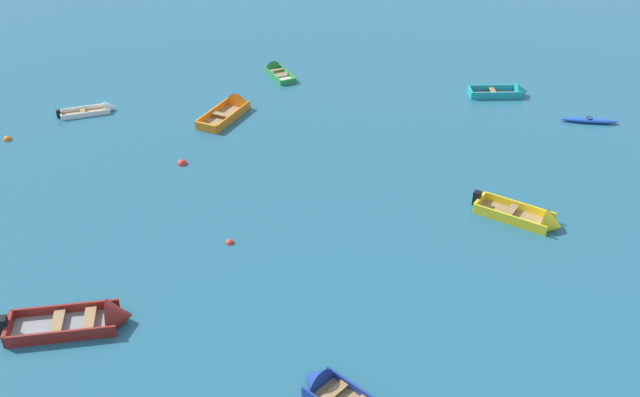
{
  "coord_description": "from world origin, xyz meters",
  "views": [
    {
      "loc": [
        -0.82,
        -5.8,
        16.72
      ],
      "look_at": [
        0.0,
        20.39,
        0.15
      ],
      "focal_mm": 40.02,
      "sensor_mm": 36.0,
      "label": 1
    }
  ],
  "objects": [
    {
      "name": "rowboat_turquoise_far_right",
      "position": [
        11.12,
        31.32,
        0.18
      ],
      "size": [
        3.32,
        1.1,
        0.99
      ],
      "color": "#4C4C51",
      "rests_on": "ground_plane"
    },
    {
      "name": "rowboat_orange_midfield_left",
      "position": [
        -4.44,
        29.73,
        0.2
      ],
      "size": [
        2.89,
        4.08,
        1.21
      ],
      "color": "#99754C",
      "rests_on": "ground_plane"
    },
    {
      "name": "rowboat_yellow_near_left",
      "position": [
        8.78,
        18.41,
        0.2
      ],
      "size": [
        3.62,
        3.01,
        1.12
      ],
      "color": "#99754C",
      "rests_on": "ground_plane"
    },
    {
      "name": "rowboat_deep_blue_outer_right",
      "position": [
        -0.02,
        9.35,
        0.17
      ],
      "size": [
        3.21,
        3.17,
        1.09
      ],
      "color": "#99754C",
      "rests_on": "ground_plane"
    },
    {
      "name": "rowboat_white_midfield_right",
      "position": [
        -11.72,
        29.83,
        0.13
      ],
      "size": [
        3.09,
        1.69,
        0.82
      ],
      "color": "#99754C",
      "rests_on": "ground_plane"
    },
    {
      "name": "kayak_blue_foreground_center",
      "position": [
        14.44,
        27.71,
        0.14
      ],
      "size": [
        3.01,
        0.98,
        0.28
      ],
      "color": "blue",
      "rests_on": "ground_plane"
    },
    {
      "name": "rowboat_maroon_distant_center",
      "position": [
        -7.98,
        12.76,
        0.21
      ],
      "size": [
        4.47,
        1.9,
        1.31
      ],
      "color": "gray",
      "rests_on": "ground_plane"
    },
    {
      "name": "rowboat_green_back_row_left",
      "position": [
        -2.29,
        35.14,
        0.14
      ],
      "size": [
        2.06,
        3.06,
        0.92
      ],
      "color": "beige",
      "rests_on": "ground_plane"
    },
    {
      "name": "mooring_buoy_between_boats_right",
      "position": [
        -15.61,
        26.69,
        0.0
      ],
      "size": [
        0.41,
        0.41,
        0.41
      ],
      "primitive_type": "sphere",
      "color": "orange",
      "rests_on": "ground_plane"
    },
    {
      "name": "mooring_buoy_midfield",
      "position": [
        -6.45,
        23.91,
        0.0
      ],
      "size": [
        0.47,
        0.47,
        0.47
      ],
      "primitive_type": "sphere",
      "color": "red",
      "rests_on": "ground_plane"
    },
    {
      "name": "mooring_buoy_near_foreground",
      "position": [
        -3.71,
        17.41,
        0.0
      ],
      "size": [
        0.33,
        0.33,
        0.33
      ],
      "primitive_type": "sphere",
      "color": "red",
      "rests_on": "ground_plane"
    }
  ]
}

